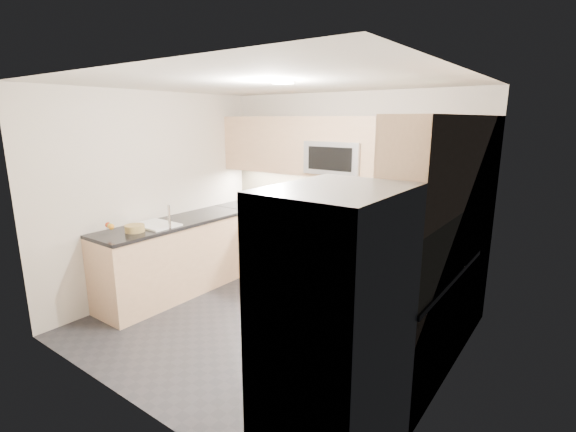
# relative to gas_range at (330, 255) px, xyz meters

# --- Properties ---
(floor) EXTENTS (3.60, 3.20, 0.00)m
(floor) POSITION_rel_gas_range_xyz_m (0.00, -1.28, -0.46)
(floor) COLOR #26262B
(floor) RESTS_ON ground
(ceiling) EXTENTS (3.60, 3.20, 0.02)m
(ceiling) POSITION_rel_gas_range_xyz_m (0.00, -1.28, 2.04)
(ceiling) COLOR beige
(ceiling) RESTS_ON wall_back
(wall_back) EXTENTS (3.60, 0.02, 2.50)m
(wall_back) POSITION_rel_gas_range_xyz_m (0.00, 0.32, 0.79)
(wall_back) COLOR beige
(wall_back) RESTS_ON floor
(wall_front) EXTENTS (3.60, 0.02, 2.50)m
(wall_front) POSITION_rel_gas_range_xyz_m (0.00, -2.88, 0.79)
(wall_front) COLOR beige
(wall_front) RESTS_ON floor
(wall_left) EXTENTS (0.02, 3.20, 2.50)m
(wall_left) POSITION_rel_gas_range_xyz_m (-1.80, -1.28, 0.79)
(wall_left) COLOR beige
(wall_left) RESTS_ON floor
(wall_right) EXTENTS (0.02, 3.20, 2.50)m
(wall_right) POSITION_rel_gas_range_xyz_m (1.80, -1.28, 0.79)
(wall_right) COLOR beige
(wall_right) RESTS_ON floor
(base_cab_back_left) EXTENTS (1.42, 0.60, 0.90)m
(base_cab_back_left) POSITION_rel_gas_range_xyz_m (-1.09, 0.02, -0.01)
(base_cab_back_left) COLOR tan
(base_cab_back_left) RESTS_ON floor
(base_cab_back_right) EXTENTS (1.42, 0.60, 0.90)m
(base_cab_back_right) POSITION_rel_gas_range_xyz_m (1.09, 0.02, -0.01)
(base_cab_back_right) COLOR tan
(base_cab_back_right) RESTS_ON floor
(base_cab_right) EXTENTS (0.60, 1.70, 0.90)m
(base_cab_right) POSITION_rel_gas_range_xyz_m (1.50, -1.12, -0.01)
(base_cab_right) COLOR tan
(base_cab_right) RESTS_ON floor
(base_cab_peninsula) EXTENTS (0.60, 2.00, 0.90)m
(base_cab_peninsula) POSITION_rel_gas_range_xyz_m (-1.50, -1.28, -0.01)
(base_cab_peninsula) COLOR tan
(base_cab_peninsula) RESTS_ON floor
(countertop_back_left) EXTENTS (1.42, 0.63, 0.04)m
(countertop_back_left) POSITION_rel_gas_range_xyz_m (-1.09, 0.02, 0.47)
(countertop_back_left) COLOR black
(countertop_back_left) RESTS_ON base_cab_back_left
(countertop_back_right) EXTENTS (1.42, 0.63, 0.04)m
(countertop_back_right) POSITION_rel_gas_range_xyz_m (1.09, 0.02, 0.47)
(countertop_back_right) COLOR black
(countertop_back_right) RESTS_ON base_cab_back_right
(countertop_right) EXTENTS (0.63, 1.70, 0.04)m
(countertop_right) POSITION_rel_gas_range_xyz_m (1.50, -1.12, 0.47)
(countertop_right) COLOR black
(countertop_right) RESTS_ON base_cab_right
(countertop_peninsula) EXTENTS (0.63, 2.00, 0.04)m
(countertop_peninsula) POSITION_rel_gas_range_xyz_m (-1.50, -1.28, 0.47)
(countertop_peninsula) COLOR black
(countertop_peninsula) RESTS_ON base_cab_peninsula
(upper_cab_back) EXTENTS (3.60, 0.35, 0.75)m
(upper_cab_back) POSITION_rel_gas_range_xyz_m (0.00, 0.15, 1.37)
(upper_cab_back) COLOR tan
(upper_cab_back) RESTS_ON wall_back
(upper_cab_right) EXTENTS (0.35, 1.95, 0.75)m
(upper_cab_right) POSITION_rel_gas_range_xyz_m (1.62, -1.00, 1.37)
(upper_cab_right) COLOR tan
(upper_cab_right) RESTS_ON wall_right
(backsplash_back) EXTENTS (3.60, 0.01, 0.51)m
(backsplash_back) POSITION_rel_gas_range_xyz_m (0.00, 0.32, 0.74)
(backsplash_back) COLOR tan
(backsplash_back) RESTS_ON wall_back
(backsplash_right) EXTENTS (0.01, 2.30, 0.51)m
(backsplash_right) POSITION_rel_gas_range_xyz_m (1.80, -0.82, 0.74)
(backsplash_right) COLOR tan
(backsplash_right) RESTS_ON wall_right
(gas_range) EXTENTS (0.76, 0.65, 0.91)m
(gas_range) POSITION_rel_gas_range_xyz_m (0.00, 0.00, 0.00)
(gas_range) COLOR #9D9FA5
(gas_range) RESTS_ON floor
(range_cooktop) EXTENTS (0.76, 0.65, 0.03)m
(range_cooktop) POSITION_rel_gas_range_xyz_m (0.00, 0.00, 0.46)
(range_cooktop) COLOR black
(range_cooktop) RESTS_ON gas_range
(oven_door_glass) EXTENTS (0.62, 0.02, 0.45)m
(oven_door_glass) POSITION_rel_gas_range_xyz_m (0.00, -0.33, -0.01)
(oven_door_glass) COLOR black
(oven_door_glass) RESTS_ON gas_range
(oven_handle) EXTENTS (0.60, 0.02, 0.02)m
(oven_handle) POSITION_rel_gas_range_xyz_m (0.00, -0.35, 0.26)
(oven_handle) COLOR #B2B5BA
(oven_handle) RESTS_ON gas_range
(microwave) EXTENTS (0.76, 0.40, 0.40)m
(microwave) POSITION_rel_gas_range_xyz_m (0.00, 0.12, 1.24)
(microwave) COLOR #A2A3A9
(microwave) RESTS_ON upper_cab_back
(microwave_door) EXTENTS (0.60, 0.01, 0.28)m
(microwave_door) POSITION_rel_gas_range_xyz_m (0.00, -0.08, 1.24)
(microwave_door) COLOR black
(microwave_door) RESTS_ON microwave
(refrigerator) EXTENTS (0.70, 0.90, 1.80)m
(refrigerator) POSITION_rel_gas_range_xyz_m (1.45, -2.43, 0.45)
(refrigerator) COLOR #95989C
(refrigerator) RESTS_ON floor
(fridge_handle_left) EXTENTS (0.02, 0.02, 1.20)m
(fridge_handle_left) POSITION_rel_gas_range_xyz_m (1.08, -2.61, 0.49)
(fridge_handle_left) COLOR #B2B5BA
(fridge_handle_left) RESTS_ON refrigerator
(fridge_handle_right) EXTENTS (0.02, 0.02, 1.20)m
(fridge_handle_right) POSITION_rel_gas_range_xyz_m (1.08, -2.25, 0.49)
(fridge_handle_right) COLOR #B2B5BA
(fridge_handle_right) RESTS_ON refrigerator
(sink_basin) EXTENTS (0.52, 0.38, 0.16)m
(sink_basin) POSITION_rel_gas_range_xyz_m (-1.50, -1.53, 0.42)
(sink_basin) COLOR white
(sink_basin) RESTS_ON base_cab_peninsula
(faucet) EXTENTS (0.03, 0.03, 0.28)m
(faucet) POSITION_rel_gas_range_xyz_m (-1.24, -1.53, 0.62)
(faucet) COLOR silver
(faucet) RESTS_ON countertop_peninsula
(utensil_bowl) EXTENTS (0.39, 0.39, 0.18)m
(utensil_bowl) POSITION_rel_gas_range_xyz_m (1.26, -0.02, 0.57)
(utensil_bowl) COLOR #53C15F
(utensil_bowl) RESTS_ON countertop_back_right
(cutting_board) EXTENTS (0.41, 0.32, 0.01)m
(cutting_board) POSITION_rel_gas_range_xyz_m (-0.94, -0.10, 0.49)
(cutting_board) COLOR orange
(cutting_board) RESTS_ON countertop_back_left
(fruit_basket) EXTENTS (0.26, 0.26, 0.08)m
(fruit_basket) POSITION_rel_gas_range_xyz_m (-1.45, -1.84, 0.52)
(fruit_basket) COLOR #A78B4E
(fruit_basket) RESTS_ON countertop_peninsula
(fruit_apple) EXTENTS (0.06, 0.06, 0.06)m
(fruit_apple) POSITION_rel_gas_range_xyz_m (-1.55, -2.09, 0.60)
(fruit_apple) COLOR #C03B15
(fruit_apple) RESTS_ON fruit_basket
(fruit_pear) EXTENTS (0.06, 0.06, 0.06)m
(fruit_pear) POSITION_rel_gas_range_xyz_m (-1.48, -2.10, 0.60)
(fruit_pear) COLOR #6CB14C
(fruit_pear) RESTS_ON fruit_basket
(dish_towel_check) EXTENTS (0.19, 0.06, 0.35)m
(dish_towel_check) POSITION_rel_gas_range_xyz_m (-0.03, -0.37, 0.10)
(dish_towel_check) COLOR silver
(dish_towel_check) RESTS_ON oven_handle
(fruit_orange) EXTENTS (0.06, 0.06, 0.06)m
(fruit_orange) POSITION_rel_gas_range_xyz_m (-1.46, -2.10, 0.60)
(fruit_orange) COLOR orange
(fruit_orange) RESTS_ON fruit_basket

